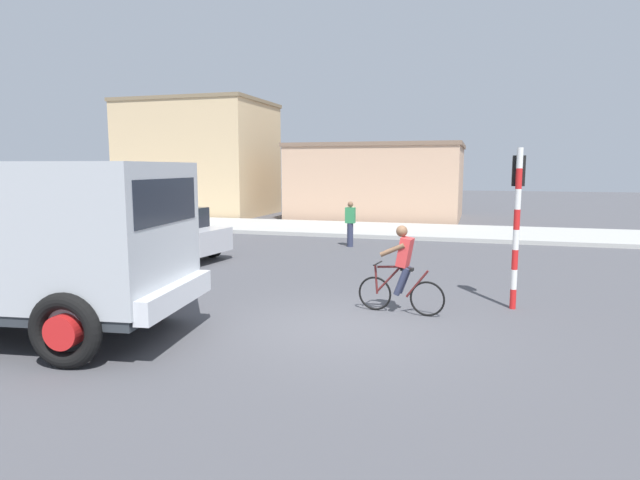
% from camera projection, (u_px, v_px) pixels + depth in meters
% --- Properties ---
extents(ground_plane, '(120.00, 120.00, 0.00)m').
position_uv_depth(ground_plane, '(344.00, 328.00, 9.46)').
color(ground_plane, '#4C4C51').
extents(sidewalk_far, '(80.00, 5.00, 0.16)m').
position_uv_depth(sidewalk_far, '(424.00, 231.00, 23.10)').
color(sidewalk_far, '#ADADA8').
rests_on(sidewalk_far, ground).
extents(truck_foreground, '(5.69, 3.33, 2.90)m').
position_uv_depth(truck_foreground, '(22.00, 238.00, 8.82)').
color(truck_foreground, '#B2B7BC').
rests_on(truck_foreground, ground).
extents(cyclist, '(1.72, 0.54, 1.72)m').
position_uv_depth(cyclist, '(402.00, 270.00, 10.30)').
color(cyclist, black).
rests_on(cyclist, ground).
extents(traffic_light_pole, '(0.24, 0.43, 3.20)m').
position_uv_depth(traffic_light_pole, '(517.00, 206.00, 10.54)').
color(traffic_light_pole, red).
rests_on(traffic_light_pole, ground).
extents(car_red_near, '(4.17, 2.22, 1.60)m').
position_uv_depth(car_red_near, '(164.00, 233.00, 16.48)').
color(car_red_near, '#B7B7BC').
rests_on(car_red_near, ground).
extents(pedestrian_near_kerb, '(0.34, 0.22, 1.62)m').
position_uv_depth(pedestrian_near_kerb, '(350.00, 223.00, 19.07)').
color(pedestrian_near_kerb, '#2D334C').
rests_on(pedestrian_near_kerb, ground).
extents(building_corner_left, '(8.17, 6.35, 6.69)m').
position_uv_depth(building_corner_left, '(200.00, 159.00, 32.09)').
color(building_corner_left, '#D1B284').
rests_on(building_corner_left, ground).
extents(building_mid_block, '(9.09, 7.25, 4.08)m').
position_uv_depth(building_mid_block, '(379.00, 181.00, 29.86)').
color(building_mid_block, tan).
rests_on(building_mid_block, ground).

